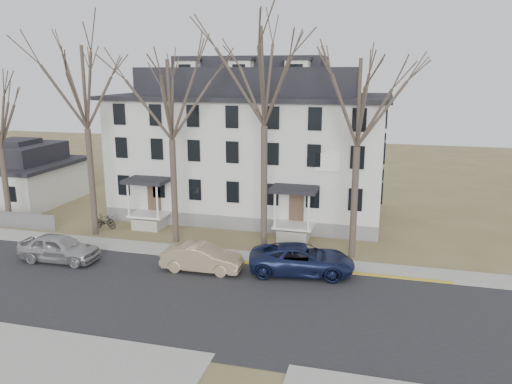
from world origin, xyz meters
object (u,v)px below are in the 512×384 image
(tree_mid_right, at_px, (359,96))
(car_tan, at_px, (202,258))
(small_house, at_px, (20,176))
(tree_mid_left, at_px, (170,94))
(tree_center, at_px, (265,69))
(tree_far_left, at_px, (84,81))
(bicycle_left, at_px, (105,223))
(car_navy, at_px, (302,260))
(boarding_house, at_px, (251,145))
(bicycle_right, at_px, (104,221))
(car_silver, at_px, (59,248))

(tree_mid_right, distance_m, car_tan, 12.71)
(small_house, distance_m, tree_mid_left, 19.53)
(small_house, distance_m, tree_mid_right, 30.08)
(small_house, bearing_deg, tree_center, -15.08)
(tree_far_left, height_order, bicycle_left, tree_far_left)
(tree_mid_right, bearing_deg, car_navy, -127.53)
(tree_mid_left, bearing_deg, car_navy, -20.13)
(tree_far_left, bearing_deg, car_navy, -12.39)
(tree_far_left, relative_size, tree_center, 0.93)
(boarding_house, relative_size, tree_mid_left, 1.63)
(tree_far_left, xyz_separation_m, bicycle_right, (-0.23, 1.51, -9.89))
(bicycle_right, bearing_deg, car_tan, -129.46)
(bicycle_right, bearing_deg, tree_mid_right, -103.24)
(tree_center, height_order, car_tan, tree_center)
(tree_mid_left, xyz_separation_m, car_tan, (3.47, -4.34, -8.85))
(bicycle_left, bearing_deg, car_navy, -106.23)
(tree_center, xyz_separation_m, car_navy, (2.97, -3.29, -10.28))
(boarding_house, height_order, tree_far_left, tree_far_left)
(tree_center, bearing_deg, tree_mid_left, 180.00)
(tree_center, height_order, tree_mid_right, tree_center)
(tree_mid_left, xyz_separation_m, bicycle_right, (-6.23, 1.51, -9.15))
(tree_center, bearing_deg, bicycle_right, 172.94)
(car_navy, bearing_deg, bicycle_left, 65.98)
(small_house, relative_size, bicycle_left, 5.22)
(tree_far_left, height_order, car_navy, tree_far_left)
(tree_mid_left, relative_size, car_silver, 2.66)
(small_house, bearing_deg, tree_mid_left, -20.03)
(boarding_house, height_order, bicycle_right, boarding_house)
(small_house, height_order, tree_mid_left, tree_mid_left)
(small_house, bearing_deg, car_tan, -27.23)
(car_silver, distance_m, bicycle_left, 6.27)
(car_navy, bearing_deg, bicycle_right, 64.93)
(tree_center, bearing_deg, car_navy, -47.88)
(tree_mid_right, xyz_separation_m, bicycle_left, (-17.42, 1.12, -9.16))
(tree_mid_left, distance_m, car_navy, 12.99)
(tree_center, xyz_separation_m, bicycle_left, (-11.92, 1.12, -10.65))
(car_silver, bearing_deg, bicycle_right, 7.51)
(bicycle_left, bearing_deg, tree_far_left, 176.24)
(bicycle_right, bearing_deg, tree_mid_left, -112.02)
(tree_mid_left, height_order, car_silver, tree_mid_left)
(small_house, xyz_separation_m, bicycle_right, (10.77, -4.68, -1.80))
(tree_far_left, distance_m, tree_center, 12.02)
(car_silver, height_order, car_tan, car_silver)
(tree_mid_left, height_order, tree_mid_right, same)
(car_tan, bearing_deg, car_silver, 93.52)
(tree_center, bearing_deg, tree_far_left, 180.00)
(tree_mid_right, distance_m, bicycle_right, 20.01)
(small_house, xyz_separation_m, car_navy, (25.97, -9.49, -1.44))
(tree_far_left, relative_size, car_silver, 2.87)
(boarding_house, bearing_deg, car_tan, -87.83)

